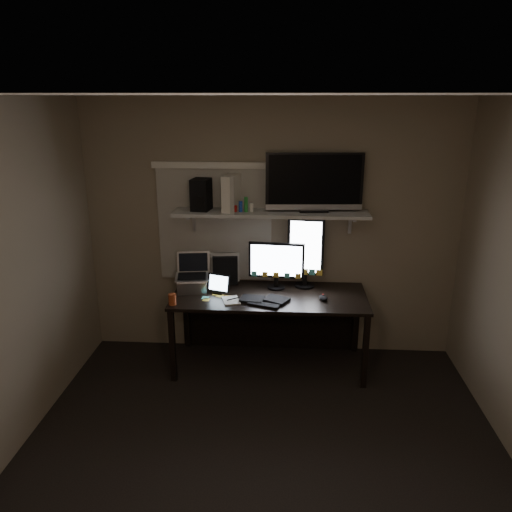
# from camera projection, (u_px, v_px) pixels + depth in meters

# --- Properties ---
(floor) EXTENTS (3.60, 3.60, 0.00)m
(floor) POSITION_uv_depth(u_px,v_px,m) (261.00, 468.00, 3.51)
(floor) COLOR black
(floor) RESTS_ON ground
(ceiling) EXTENTS (3.60, 3.60, 0.00)m
(ceiling) POSITION_uv_depth(u_px,v_px,m) (263.00, 95.00, 2.74)
(ceiling) COLOR silver
(ceiling) RESTS_ON back_wall
(back_wall) EXTENTS (3.60, 0.00, 3.60)m
(back_wall) POSITION_uv_depth(u_px,v_px,m) (271.00, 231.00, 4.84)
(back_wall) COLOR #7C7059
(back_wall) RESTS_ON floor
(window_blinds) EXTENTS (1.10, 0.02, 1.10)m
(window_blinds) POSITION_uv_depth(u_px,v_px,m) (215.00, 225.00, 4.84)
(window_blinds) COLOR beige
(window_blinds) RESTS_ON back_wall
(desk) EXTENTS (1.80, 0.75, 0.73)m
(desk) POSITION_uv_depth(u_px,v_px,m) (270.00, 307.00, 4.81)
(desk) COLOR black
(desk) RESTS_ON floor
(wall_shelf) EXTENTS (1.80, 0.35, 0.03)m
(wall_shelf) POSITION_uv_depth(u_px,v_px,m) (271.00, 213.00, 4.60)
(wall_shelf) COLOR #B9B9B4
(wall_shelf) RESTS_ON back_wall
(monitor_landscape) EXTENTS (0.53, 0.10, 0.46)m
(monitor_landscape) POSITION_uv_depth(u_px,v_px,m) (276.00, 265.00, 4.73)
(monitor_landscape) COLOR black
(monitor_landscape) RESTS_ON desk
(monitor_portrait) EXTENTS (0.35, 0.10, 0.69)m
(monitor_portrait) POSITION_uv_depth(u_px,v_px,m) (306.00, 252.00, 4.74)
(monitor_portrait) COLOR black
(monitor_portrait) RESTS_ON desk
(keyboard) EXTENTS (0.47, 0.30, 0.03)m
(keyboard) POSITION_uv_depth(u_px,v_px,m) (264.00, 300.00, 4.50)
(keyboard) COLOR black
(keyboard) RESTS_ON desk
(mouse) EXTENTS (0.10, 0.13, 0.04)m
(mouse) POSITION_uv_depth(u_px,v_px,m) (323.00, 298.00, 4.52)
(mouse) COLOR black
(mouse) RESTS_ON desk
(notepad) EXTENTS (0.19, 0.23, 0.01)m
(notepad) POSITION_uv_depth(u_px,v_px,m) (231.00, 300.00, 4.50)
(notepad) COLOR beige
(notepad) RESTS_ON desk
(tablet) EXTENTS (0.24, 0.16, 0.19)m
(tablet) POSITION_uv_depth(u_px,v_px,m) (219.00, 284.00, 4.65)
(tablet) COLOR black
(tablet) RESTS_ON desk
(file_sorter) EXTENTS (0.25, 0.14, 0.31)m
(file_sorter) POSITION_uv_depth(u_px,v_px,m) (225.00, 269.00, 4.88)
(file_sorter) COLOR black
(file_sorter) RESTS_ON desk
(laptop) EXTENTS (0.34, 0.29, 0.35)m
(laptop) POSITION_uv_depth(u_px,v_px,m) (192.00, 274.00, 4.68)
(laptop) COLOR #BABAC0
(laptop) RESTS_ON desk
(cup) EXTENTS (0.09, 0.09, 0.10)m
(cup) POSITION_uv_depth(u_px,v_px,m) (172.00, 299.00, 4.41)
(cup) COLOR #9C3D1C
(cup) RESTS_ON desk
(sticky_notes) EXTENTS (0.30, 0.25, 0.00)m
(sticky_notes) POSITION_uv_depth(u_px,v_px,m) (218.00, 297.00, 4.60)
(sticky_notes) COLOR yellow
(sticky_notes) RESTS_ON desk
(tv) EXTENTS (0.89, 0.22, 0.53)m
(tv) POSITION_uv_depth(u_px,v_px,m) (314.00, 183.00, 4.53)
(tv) COLOR black
(tv) RESTS_ON wall_shelf
(game_console) EXTENTS (0.16, 0.29, 0.33)m
(game_console) POSITION_uv_depth(u_px,v_px,m) (231.00, 193.00, 4.59)
(game_console) COLOR silver
(game_console) RESTS_ON wall_shelf
(speaker) EXTENTS (0.19, 0.22, 0.29)m
(speaker) POSITION_uv_depth(u_px,v_px,m) (201.00, 195.00, 4.61)
(speaker) COLOR black
(speaker) RESTS_ON wall_shelf
(bottles) EXTENTS (0.22, 0.07, 0.14)m
(bottles) POSITION_uv_depth(u_px,v_px,m) (243.00, 205.00, 4.56)
(bottles) COLOR #A50F0C
(bottles) RESTS_ON wall_shelf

